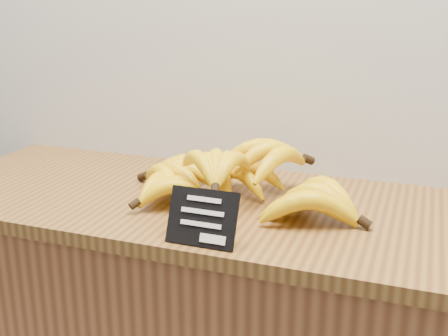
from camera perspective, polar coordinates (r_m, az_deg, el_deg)
counter_top at (r=1.25m, az=0.79°, el=-3.96°), size 1.44×0.54×0.03m
chalkboard_sign at (r=1.02m, az=-2.23°, el=-5.08°), size 0.13×0.05×0.10m
banana_pile at (r=1.23m, az=1.13°, el=-1.06°), size 0.55×0.36×0.12m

